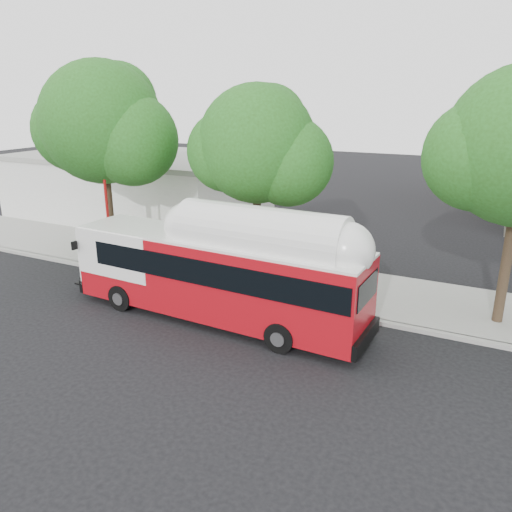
# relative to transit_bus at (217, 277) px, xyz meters

# --- Properties ---
(ground) EXTENTS (120.00, 120.00, 0.00)m
(ground) POSITION_rel_transit_bus_xyz_m (0.47, -1.61, -1.70)
(ground) COLOR black
(ground) RESTS_ON ground
(sidewalk) EXTENTS (60.00, 5.00, 0.15)m
(sidewalk) POSITION_rel_transit_bus_xyz_m (0.47, 4.89, -1.63)
(sidewalk) COLOR gray
(sidewalk) RESTS_ON ground
(curb_strip) EXTENTS (60.00, 0.30, 0.15)m
(curb_strip) POSITION_rel_transit_bus_xyz_m (0.47, 2.29, -1.63)
(curb_strip) COLOR gray
(curb_strip) RESTS_ON ground
(red_curb_segment) EXTENTS (10.00, 0.32, 0.16)m
(red_curb_segment) POSITION_rel_transit_bus_xyz_m (-2.53, 2.29, -1.62)
(red_curb_segment) COLOR maroon
(red_curb_segment) RESTS_ON ground
(street_tree_left) EXTENTS (6.67, 5.80, 9.74)m
(street_tree_left) POSITION_rel_transit_bus_xyz_m (-8.06, 3.94, 4.90)
(street_tree_left) COLOR #2D2116
(street_tree_left) RESTS_ON ground
(street_tree_mid) EXTENTS (5.75, 5.00, 8.62)m
(street_tree_mid) POSITION_rel_transit_bus_xyz_m (-0.13, 4.44, 4.21)
(street_tree_mid) COLOR #2D2116
(street_tree_mid) RESTS_ON ground
(low_commercial_bldg) EXTENTS (16.20, 10.20, 4.25)m
(low_commercial_bldg) POSITION_rel_transit_bus_xyz_m (-13.53, 12.39, 0.45)
(low_commercial_bldg) COLOR silver
(low_commercial_bldg) RESTS_ON ground
(transit_bus) EXTENTS (12.40, 3.04, 3.64)m
(transit_bus) POSITION_rel_transit_bus_xyz_m (0.00, 0.00, 0.00)
(transit_bus) COLOR #A70B14
(transit_bus) RESTS_ON ground
(signal_pole) EXTENTS (0.13, 0.44, 4.70)m
(signal_pole) POSITION_rel_transit_bus_xyz_m (-7.68, 2.80, 0.71)
(signal_pole) COLOR red
(signal_pole) RESTS_ON ground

